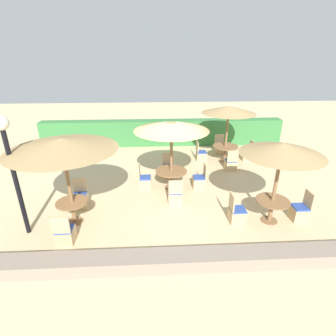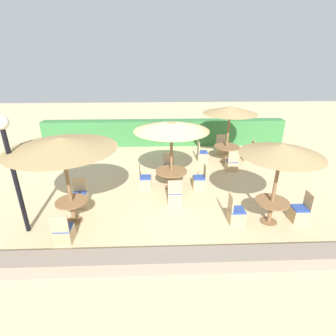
{
  "view_description": "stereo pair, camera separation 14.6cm",
  "coord_description": "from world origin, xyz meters",
  "views": [
    {
      "loc": [
        -0.47,
        -7.96,
        4.63
      ],
      "look_at": [
        0.0,
        0.6,
        0.9
      ],
      "focal_mm": 28.0,
      "sensor_mm": 36.0,
      "label": 1
    },
    {
      "loc": [
        -0.33,
        -7.97,
        4.63
      ],
      "look_at": [
        0.0,
        0.6,
        0.9
      ],
      "focal_mm": 28.0,
      "sensor_mm": 36.0,
      "label": 2
    }
  ],
  "objects": [
    {
      "name": "hedge_row",
      "position": [
        0.0,
        5.98,
        0.68
      ],
      "size": [
        13.0,
        0.7,
        1.37
      ],
      "primitive_type": "cube",
      "color": "#387A3D",
      "rests_on": "ground_plane"
    },
    {
      "name": "patio_chair_back_right_west",
      "position": [
        1.72,
        3.48,
        0.26
      ],
      "size": [
        0.46,
        0.46,
        0.93
      ],
      "rotation": [
        0.0,
        0.0,
        -1.57
      ],
      "color": "tan",
      "rests_on": "ground_plane"
    },
    {
      "name": "parasol_front_left",
      "position": [
        -2.9,
        -1.24,
        2.45
      ],
      "size": [
        2.95,
        2.95,
        2.62
      ],
      "color": "olive",
      "rests_on": "ground_plane"
    },
    {
      "name": "patio_chair_front_right_east",
      "position": [
        3.88,
        -1.46,
        0.26
      ],
      "size": [
        0.46,
        0.46,
        0.93
      ],
      "rotation": [
        0.0,
        0.0,
        1.57
      ],
      "color": "tan",
      "rests_on": "ground_plane"
    },
    {
      "name": "parasol_center",
      "position": [
        0.13,
        0.8,
        2.37
      ],
      "size": [
        2.62,
        2.62,
        2.54
      ],
      "color": "olive",
      "rests_on": "ground_plane"
    },
    {
      "name": "patio_chair_center_west",
      "position": [
        -0.86,
        0.85,
        0.26
      ],
      "size": [
        0.46,
        0.46,
        0.93
      ],
      "rotation": [
        0.0,
        0.0,
        -1.57
      ],
      "color": "tan",
      "rests_on": "ground_plane"
    },
    {
      "name": "patio_chair_center_east",
      "position": [
        1.19,
        0.76,
        0.26
      ],
      "size": [
        0.46,
        0.46,
        0.93
      ],
      "rotation": [
        0.0,
        0.0,
        1.57
      ],
      "color": "tan",
      "rests_on": "ground_plane"
    },
    {
      "name": "parasol_back_right",
      "position": [
        2.83,
        3.43,
        2.39
      ],
      "size": [
        2.39,
        2.39,
        2.56
      ],
      "color": "olive",
      "rests_on": "ground_plane"
    },
    {
      "name": "ground_plane",
      "position": [
        0.0,
        0.0,
        0.0
      ],
      "size": [
        40.0,
        40.0,
        0.0
      ],
      "primitive_type": "plane",
      "color": "#D1BA8C"
    },
    {
      "name": "patio_chair_center_north",
      "position": [
        0.08,
        1.86,
        0.26
      ],
      "size": [
        0.46,
        0.46,
        0.93
      ],
      "rotation": [
        0.0,
        0.0,
        3.14
      ],
      "color": "tan",
      "rests_on": "ground_plane"
    },
    {
      "name": "patio_chair_front_left_north",
      "position": [
        -2.95,
        -0.35,
        0.26
      ],
      "size": [
        0.46,
        0.46,
        0.93
      ],
      "rotation": [
        0.0,
        0.0,
        3.14
      ],
      "color": "tan",
      "rests_on": "ground_plane"
    },
    {
      "name": "patio_chair_back_right_east",
      "position": [
        3.92,
        3.47,
        0.26
      ],
      "size": [
        0.46,
        0.46,
        0.93
      ],
      "rotation": [
        0.0,
        0.0,
        1.57
      ],
      "color": "tan",
      "rests_on": "ground_plane"
    },
    {
      "name": "patio_chair_front_right_west",
      "position": [
        1.94,
        -1.48,
        0.26
      ],
      "size": [
        0.46,
        0.46,
        0.93
      ],
      "rotation": [
        0.0,
        0.0,
        -1.57
      ],
      "color": "tan",
      "rests_on": "ground_plane"
    },
    {
      "name": "round_table_front_left",
      "position": [
        -2.9,
        -1.24,
        0.52
      ],
      "size": [
        0.91,
        0.91,
        0.7
      ],
      "color": "olive",
      "rests_on": "ground_plane"
    },
    {
      "name": "lamp_post",
      "position": [
        -4.08,
        -1.66,
        2.35
      ],
      "size": [
        0.36,
        0.36,
        3.32
      ],
      "color": "black",
      "rests_on": "ground_plane"
    },
    {
      "name": "patio_chair_center_south",
      "position": [
        0.19,
        -0.3,
        0.26
      ],
      "size": [
        0.46,
        0.46,
        0.93
      ],
      "color": "tan",
      "rests_on": "ground_plane"
    },
    {
      "name": "parasol_front_right",
      "position": [
        2.95,
        -1.51,
        2.3
      ],
      "size": [
        2.25,
        2.25,
        2.47
      ],
      "color": "olive",
      "rests_on": "ground_plane"
    },
    {
      "name": "patio_chair_back_right_south",
      "position": [
        2.82,
        2.34,
        0.26
      ],
      "size": [
        0.46,
        0.46,
        0.93
      ],
      "color": "tan",
      "rests_on": "ground_plane"
    },
    {
      "name": "stone_border",
      "position": [
        0.0,
        -3.2,
        0.18
      ],
      "size": [
        10.0,
        0.56,
        0.36
      ],
      "primitive_type": "cube",
      "color": "gray",
      "rests_on": "ground_plane"
    },
    {
      "name": "round_table_center",
      "position": [
        0.13,
        0.8,
        0.58
      ],
      "size": [
        1.15,
        1.15,
        0.71
      ],
      "color": "olive",
      "rests_on": "ground_plane"
    },
    {
      "name": "round_table_front_right",
      "position": [
        2.95,
        -1.51,
        0.55
      ],
      "size": [
        0.97,
        0.97,
        0.72
      ],
      "color": "olive",
      "rests_on": "ground_plane"
    },
    {
      "name": "patio_chair_front_left_south",
      "position": [
        -2.88,
        -2.18,
        0.26
      ],
      "size": [
        0.46,
        0.46,
        0.93
      ],
      "color": "tan",
      "rests_on": "ground_plane"
    },
    {
      "name": "patio_chair_back_right_north",
      "position": [
        2.84,
        4.46,
        0.26
      ],
      "size": [
        0.46,
        0.46,
        0.93
      ],
      "rotation": [
        0.0,
        0.0,
        3.14
      ],
      "color": "tan",
      "rests_on": "ground_plane"
    },
    {
      "name": "round_table_back_right",
      "position": [
        2.83,
        3.43,
        0.59
      ],
      "size": [
        1.18,
        1.18,
        0.72
      ],
      "color": "olive",
      "rests_on": "ground_plane"
    }
  ]
}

